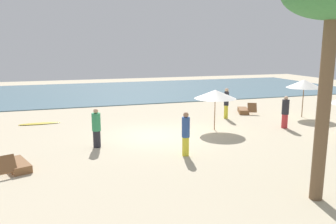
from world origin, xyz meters
TOP-DOWN VIEW (x-y plane):
  - ground_plane at (0.00, 0.00)m, footprint 60.00×60.00m
  - ocean_water at (0.00, 17.00)m, footprint 48.00×16.00m
  - umbrella_0 at (3.33, 0.27)m, footprint 2.17×2.17m
  - umbrella_3 at (9.96, 1.65)m, footprint 2.11×2.11m
  - lounger_0 at (-5.92, -2.94)m, footprint 1.15×1.78m
  - lounger_2 at (7.17, 3.87)m, footprint 1.19×1.75m
  - person_0 at (0.39, -3.26)m, footprint 0.43×0.43m
  - person_1 at (7.12, -0.48)m, footprint 0.48×0.48m
  - person_2 at (-2.89, -1.02)m, footprint 0.47×0.47m
  - person_3 at (5.23, 2.68)m, footprint 0.35×0.35m
  - surfboard at (-5.56, 4.44)m, footprint 2.25×0.46m

SIDE VIEW (x-z plane):
  - ground_plane at x=0.00m, z-range 0.00..0.00m
  - ocean_water at x=0.00m, z-range 0.00..0.06m
  - surfboard at x=-5.56m, z-range 0.00..0.07m
  - lounger_0 at x=-5.92m, z-range -0.18..0.52m
  - lounger_2 at x=7.17m, z-range -0.20..0.54m
  - person_2 at x=-2.89m, z-range 0.00..1.71m
  - person_1 at x=7.12m, z-range 0.00..1.74m
  - person_0 at x=0.39m, z-range 0.02..1.80m
  - person_3 at x=5.23m, z-range 0.04..1.90m
  - umbrella_0 at x=3.33m, z-range 0.84..2.96m
  - umbrella_3 at x=9.96m, z-range 0.91..3.24m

